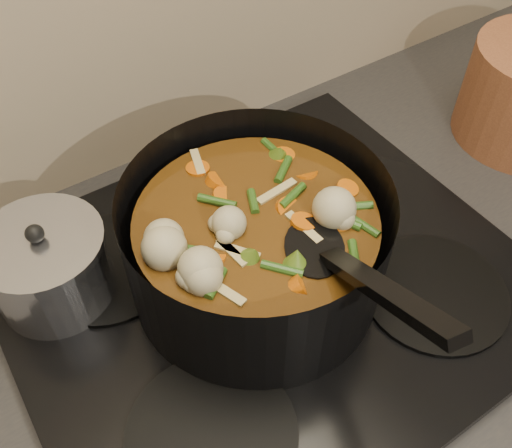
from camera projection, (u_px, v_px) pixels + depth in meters
counter at (264, 428)px, 1.07m from camera, size 2.64×0.64×0.91m
stovetop at (268, 284)px, 0.72m from camera, size 0.62×0.54×0.03m
stockpot at (256, 244)px, 0.67m from camera, size 0.39×0.46×0.22m
saucepan at (49, 266)px, 0.67m from camera, size 0.15×0.15×0.12m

